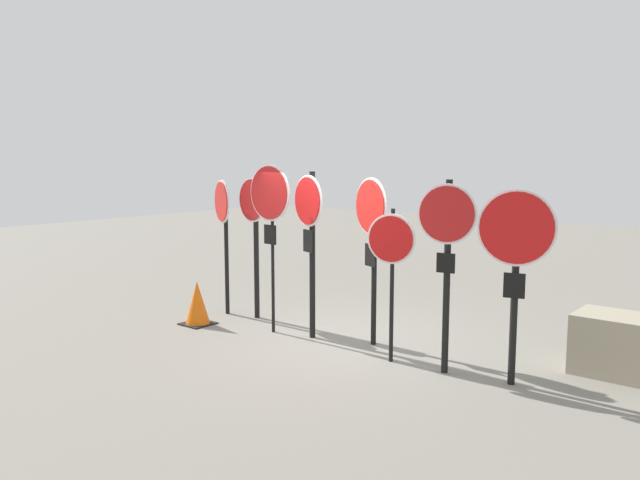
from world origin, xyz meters
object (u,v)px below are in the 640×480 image
at_px(traffic_cone_0, 197,303).
at_px(stop_sign_2, 270,204).
at_px(stop_sign_3, 310,225).
at_px(stop_sign_5, 391,251).
at_px(storage_crate, 621,345).
at_px(stop_sign_4, 372,226).
at_px(stop_sign_6, 447,242).
at_px(stop_sign_1, 254,221).
at_px(stop_sign_7, 516,251).
at_px(stop_sign_0, 223,218).

bearing_deg(traffic_cone_0, stop_sign_2, 17.32).
xyz_separation_m(stop_sign_3, stop_sign_5, (1.57, -0.21, -0.21)).
bearing_deg(stop_sign_2, storage_crate, 20.65).
relative_size(stop_sign_4, stop_sign_6, 1.00).
relative_size(stop_sign_3, traffic_cone_0, 3.50).
relative_size(stop_sign_2, stop_sign_3, 1.04).
bearing_deg(stop_sign_1, stop_sign_5, 0.45).
bearing_deg(stop_sign_6, stop_sign_7, -3.10).
bearing_deg(stop_sign_7, stop_sign_0, 162.62).
relative_size(stop_sign_3, stop_sign_5, 1.22).
bearing_deg(stop_sign_6, stop_sign_0, 163.99).
xyz_separation_m(stop_sign_2, storage_crate, (4.74, 1.36, -1.64)).
bearing_deg(stop_sign_3, stop_sign_5, 11.67).
bearing_deg(stop_sign_3, traffic_cone_0, -144.39).
bearing_deg(stop_sign_3, storage_crate, 35.68).
height_order(stop_sign_1, stop_sign_2, stop_sign_2).
height_order(stop_sign_4, traffic_cone_0, stop_sign_4).
bearing_deg(stop_sign_6, stop_sign_2, 168.68).
xyz_separation_m(stop_sign_5, storage_crate, (2.51, 1.41, -1.13)).
distance_m(stop_sign_2, stop_sign_5, 2.28).
distance_m(stop_sign_0, stop_sign_2, 1.53).
bearing_deg(stop_sign_6, stop_sign_4, 151.26).
xyz_separation_m(stop_sign_2, stop_sign_5, (2.23, -0.05, -0.51)).
distance_m(stop_sign_5, traffic_cone_0, 3.71).
height_order(stop_sign_1, stop_sign_5, stop_sign_1).
bearing_deg(stop_sign_5, stop_sign_1, 157.68).
xyz_separation_m(stop_sign_4, storage_crate, (3.17, 0.91, -1.36)).
bearing_deg(stop_sign_7, storage_crate, 38.20).
height_order(stop_sign_3, stop_sign_7, stop_sign_3).
bearing_deg(traffic_cone_0, stop_sign_4, 16.62).
relative_size(stop_sign_2, stop_sign_4, 1.08).
relative_size(stop_sign_3, stop_sign_6, 1.03).
bearing_deg(stop_sign_3, stop_sign_0, -165.88).
bearing_deg(stop_sign_1, stop_sign_2, -19.71).
xyz_separation_m(stop_sign_4, stop_sign_5, (0.65, -0.50, -0.23)).
bearing_deg(stop_sign_4, stop_sign_5, -12.78).
distance_m(stop_sign_3, stop_sign_7, 3.17).
xyz_separation_m(stop_sign_6, stop_sign_7, (0.83, 0.12, -0.05)).
bearing_deg(stop_sign_3, stop_sign_6, 15.63).
bearing_deg(stop_sign_3, stop_sign_4, 36.76).
bearing_deg(stop_sign_0, stop_sign_2, 10.96).
distance_m(stop_sign_1, stop_sign_4, 2.41).
height_order(stop_sign_0, stop_sign_2, stop_sign_2).
bearing_deg(traffic_cone_0, stop_sign_0, 103.00).
relative_size(stop_sign_6, stop_sign_7, 1.04).
height_order(stop_sign_4, stop_sign_6, stop_sign_6).
relative_size(stop_sign_2, stop_sign_6, 1.07).
bearing_deg(stop_sign_4, stop_sign_2, -139.36).
height_order(stop_sign_0, stop_sign_3, stop_sign_3).
relative_size(stop_sign_4, traffic_cone_0, 3.40).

